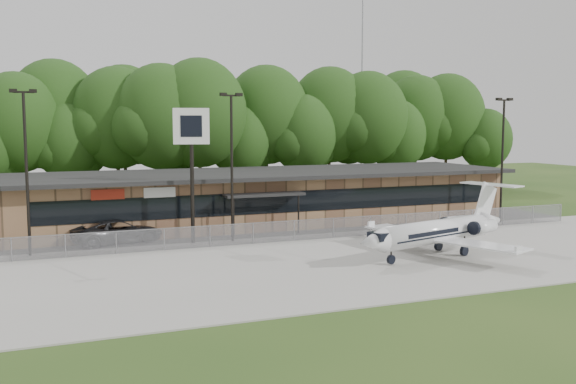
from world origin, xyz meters
name	(u,v)px	position (x,y,z in m)	size (l,w,h in m)	color
ground	(432,293)	(0.00, 0.00, 0.00)	(160.00, 160.00, 0.00)	#264318
apron	(354,260)	(0.00, 8.00, 0.04)	(64.00, 18.00, 0.08)	#9E9B93
parking_lot	(284,231)	(0.00, 19.50, 0.03)	(50.00, 9.00, 0.06)	#383835
terminal	(264,197)	(0.00, 23.94, 2.18)	(41.00, 11.65, 4.30)	#926D49
fence	(307,230)	(0.00, 15.00, 0.78)	(46.00, 0.04, 1.52)	gray
treeline	(207,130)	(0.00, 42.00, 7.50)	(72.00, 12.00, 15.00)	#1B3611
radio_mast	(362,89)	(22.00, 48.00, 12.50)	(0.20, 0.20, 25.00)	gray
light_pole_left	(26,160)	(-18.00, 16.50, 5.98)	(1.55, 0.30, 10.23)	black
light_pole_mid	(232,156)	(-5.00, 16.50, 5.98)	(1.55, 0.30, 10.23)	black
light_pole_right	(503,150)	(18.00, 16.50, 5.98)	(1.55, 0.30, 10.23)	black
business_jet	(440,232)	(5.35, 7.03, 1.55)	(12.79, 11.48, 4.34)	white
suv	(118,231)	(-12.43, 18.91, 0.85)	(2.81, 6.10, 1.69)	#323335
pole_sign	(191,141)	(-7.70, 16.79, 7.03)	(2.40, 0.86, 9.20)	black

